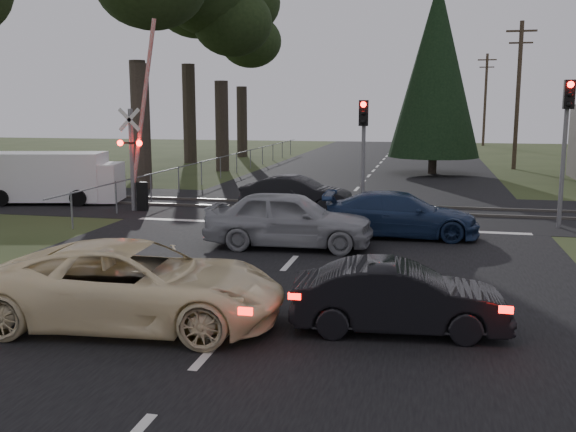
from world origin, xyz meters
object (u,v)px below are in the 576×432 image
(traffic_signal_right, at_px, (568,125))
(utility_pole_far, at_px, (485,98))
(silver_car, at_px, (289,219))
(white_van, at_px, (57,178))
(traffic_signal_center, at_px, (363,137))
(utility_pole_mid, at_px, (518,93))
(dark_car_far, at_px, (297,195))
(blue_sedan, at_px, (401,215))
(cream_coupe, at_px, (135,285))
(dark_hatchback, at_px, (399,298))
(crossing_signal, at_px, (137,156))

(traffic_signal_right, distance_m, utility_pole_far, 45.56)
(silver_car, relative_size, white_van, 0.84)
(traffic_signal_center, bearing_deg, utility_pole_mid, 68.79)
(silver_car, bearing_deg, traffic_signal_right, -62.49)
(traffic_signal_center, relative_size, dark_car_far, 1.00)
(blue_sedan, bearing_deg, utility_pole_mid, -17.26)
(white_van, bearing_deg, cream_coupe, -66.11)
(blue_sedan, xyz_separation_m, dark_car_far, (-3.96, 3.69, 0.00))
(cream_coupe, height_order, dark_hatchback, cream_coupe)
(crossing_signal, height_order, cream_coupe, crossing_signal)
(white_van, bearing_deg, utility_pole_mid, 31.03)
(cream_coupe, bearing_deg, silver_car, -15.74)
(utility_pole_far, relative_size, dark_hatchback, 2.43)
(utility_pole_far, relative_size, blue_sedan, 1.95)
(traffic_signal_right, distance_m, dark_hatchback, 12.14)
(dark_hatchback, height_order, silver_car, silver_car)
(utility_pole_mid, bearing_deg, traffic_signal_right, -92.66)
(utility_pole_far, bearing_deg, white_van, -114.29)
(dark_car_far, bearing_deg, silver_car, -166.80)
(utility_pole_mid, relative_size, dark_hatchback, 2.43)
(crossing_signal, distance_m, cream_coupe, 13.14)
(crossing_signal, bearing_deg, utility_pole_far, 70.77)
(crossing_signal, distance_m, utility_pole_mid, 25.78)
(dark_hatchback, bearing_deg, traffic_signal_right, -28.74)
(utility_pole_far, xyz_separation_m, cream_coupe, (-10.23, -57.06, -3.98))
(dark_hatchback, xyz_separation_m, blue_sedan, (-0.36, 8.41, 0.06))
(utility_pole_mid, distance_m, cream_coupe, 33.88)
(crossing_signal, height_order, blue_sedan, crossing_signal)
(traffic_signal_center, bearing_deg, traffic_signal_right, -10.41)
(traffic_signal_right, distance_m, dark_car_far, 9.42)
(cream_coupe, height_order, white_van, white_van)
(cream_coupe, xyz_separation_m, silver_car, (1.31, 6.90, 0.05))
(crossing_signal, distance_m, utility_pole_far, 47.96)
(utility_pole_far, relative_size, white_van, 1.63)
(dark_hatchback, distance_m, silver_car, 7.08)
(traffic_signal_center, height_order, utility_pole_mid, utility_pole_mid)
(cream_coupe, relative_size, silver_car, 1.15)
(crossing_signal, bearing_deg, traffic_signal_right, -1.21)
(utility_pole_far, relative_size, dark_car_far, 2.20)
(traffic_signal_right, relative_size, utility_pole_far, 0.52)
(utility_pole_mid, relative_size, cream_coupe, 1.68)
(blue_sedan, bearing_deg, silver_car, 123.40)
(crossing_signal, height_order, traffic_signal_right, crossing_signal)
(cream_coupe, height_order, dark_car_far, cream_coupe)
(traffic_signal_center, height_order, cream_coupe, traffic_signal_center)
(dark_car_far, bearing_deg, blue_sedan, -129.47)
(silver_car, xyz_separation_m, white_van, (-10.97, 6.09, 0.24))
(dark_hatchback, xyz_separation_m, silver_car, (-3.32, 6.25, 0.18))
(crossing_signal, distance_m, white_van, 4.39)
(utility_pole_mid, height_order, cream_coupe, utility_pole_mid)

